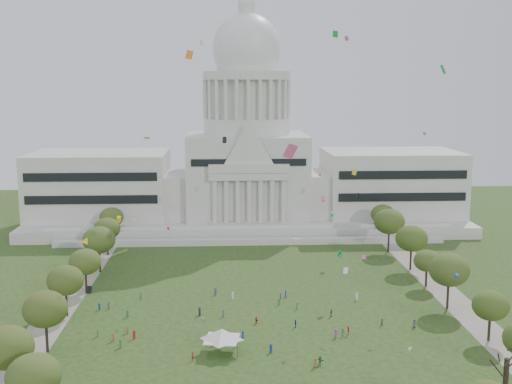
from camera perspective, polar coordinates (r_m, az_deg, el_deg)
The scene contains 33 objects.
ground at distance 136.61m, azimuth 0.96°, elevation -13.17°, with size 400.00×400.00×0.00m, color #284119.
capitol at distance 241.39m, azimuth -0.81°, elevation 2.30°, with size 160.00×64.50×91.30m.
path_left at distance 169.09m, azimuth -16.42°, elevation -9.03°, with size 8.00×160.00×0.04m, color gray.
path_right at distance 173.85m, azimuth 16.45°, elevation -8.51°, with size 8.00×160.00×0.04m, color gray.
row_tree_l_0 at distance 118.73m, azimuth -21.21°, elevation -12.78°, with size 8.85×8.85×12.59m.
row_tree_l_1 at distance 135.11m, azimuth -18.23°, elevation -9.87°, with size 8.86×8.86×12.59m.
row_tree_r_1 at distance 142.82m, azimuth 20.13°, elevation -9.46°, with size 7.58×7.58×10.78m.
row_tree_l_2 at distance 154.11m, azimuth -16.58°, elevation -7.55°, with size 8.42×8.42×11.97m.
row_tree_r_2 at distance 158.51m, azimuth 16.79°, elevation -6.65°, with size 9.55×9.55×13.58m.
row_tree_l_3 at distance 169.52m, azimuth -14.95°, elevation -6.02°, with size 8.12×8.12×11.55m.
row_tree_r_3 at distance 174.79m, azimuth 14.96°, elevation -5.93°, with size 7.01×7.01×9.98m.
row_tree_l_4 at distance 186.77m, azimuth -13.79°, elevation -4.16°, with size 9.29×9.29×13.21m.
row_tree_r_4 at distance 188.73m, azimuth 13.66°, elevation -4.04°, with size 9.19×9.19×13.06m.
row_tree_l_5 at distance 204.98m, azimuth -13.12°, elevation -3.20°, with size 8.33×8.33×11.85m.
row_tree_r_5 at distance 207.17m, azimuth 11.76°, elevation -2.59°, with size 9.82×9.82×13.96m.
row_tree_l_6 at distance 222.75m, azimuth -12.72°, elevation -2.21°, with size 8.19×8.19×11.64m.
row_tree_r_6 at distance 225.07m, azimuth 11.22°, elevation -1.97°, with size 8.42×8.42×11.97m.
near_tree_0 at distance 107.74m, azimuth -19.16°, elevation -15.23°, with size 8.47×8.47×12.04m.
big_bare_tree at distance 116.85m, azimuth 21.45°, elevation -13.31°, with size 6.00×5.00×12.80m.
event_tent at distance 130.31m, azimuth -3.06°, elevation -12.47°, with size 10.40×10.40×5.08m.
person_0 at distance 147.79m, azimuth 13.90°, elevation -11.26°, with size 0.94×0.61×1.93m, color #4C4C51.
person_2 at distance 147.15m, azimuth 11.16°, elevation -11.30°, with size 0.81×0.50×1.67m, color #4C4C51.
person_3 at distance 141.13m, azimuth 8.19°, elevation -12.10°, with size 1.20×0.62×1.86m, color #B21E1E.
person_4 at distance 143.88m, azimuth 3.52°, elevation -11.60°, with size 1.05×0.57×1.80m, color navy.
person_5 at distance 145.90m, azimuth 0.03°, elevation -11.33°, with size 1.43×0.56×1.54m, color #B21E1E.
person_6 at distance 125.63m, azimuth 5.30°, elevation -14.85°, with size 0.92×0.60×1.88m, color olive.
person_7 at distance 128.35m, azimuth -5.66°, elevation -14.33°, with size 0.65×0.48×1.78m, color #B21E1E.
person_8 at distance 148.16m, azimuth -4.69°, elevation -11.05°, with size 0.69×0.43×1.42m, color silver.
person_9 at distance 140.38m, azimuth 7.74°, elevation -12.23°, with size 1.15×0.59×1.77m, color #33723F.
person_10 at distance 150.77m, azimuth 6.69°, elevation -10.64°, with size 1.05×0.57×1.79m, color #4C4C51.
person_11 at distance 126.73m, azimuth 5.72°, elevation -14.68°, with size 1.58×0.63×1.71m, color #33723F.
distant_crowd at distance 149.08m, azimuth -4.26°, elevation -10.84°, with size 62.86×36.55×1.93m.
kite_swarm at distance 137.20m, azimuth 2.17°, elevation 0.24°, with size 98.84×106.21×60.11m.
Camera 1 is at (-8.49, -125.72, 52.76)m, focal length 45.00 mm.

